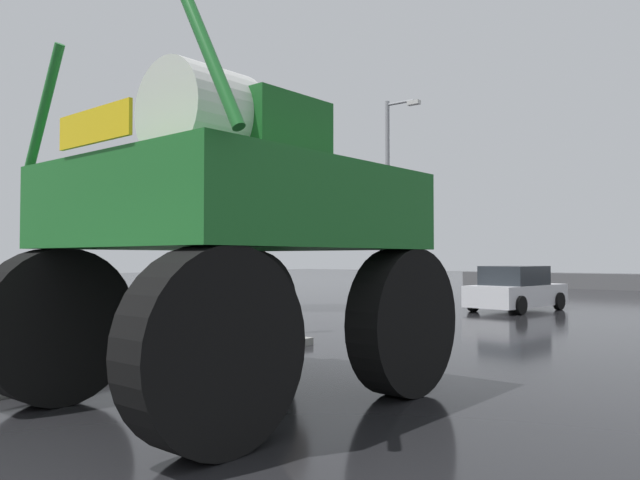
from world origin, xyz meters
TOP-DOWN VIEW (x-y plane):
  - ground_plane at (0.00, 18.00)m, footprint 120.00×120.00m
  - median_island at (-3.72, 3.68)m, footprint 1.75×10.65m
  - oversize_sprayer at (-0.55, 4.59)m, footprint 4.03×5.17m
  - sedan_ahead at (-2.62, 19.64)m, footprint 2.31×4.29m
  - traffic_signal_near_left at (-4.97, 9.32)m, footprint 0.24×0.54m
  - streetlight_far_left at (-7.94, 20.14)m, footprint 1.56×0.24m
  - bare_tree_left at (-9.68, 14.44)m, footprint 3.52×3.52m

SIDE VIEW (x-z plane):
  - ground_plane at x=0.00m, z-range 0.00..0.00m
  - median_island at x=-3.72m, z-range 0.00..0.15m
  - sedan_ahead at x=-2.62m, z-range -0.05..1.47m
  - oversize_sprayer at x=-0.55m, z-range -0.05..4.30m
  - traffic_signal_near_left at x=-4.97m, z-range 0.87..4.64m
  - streetlight_far_left at x=-7.94m, z-range 0.41..8.55m
  - bare_tree_left at x=-9.68m, z-range 1.64..8.00m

